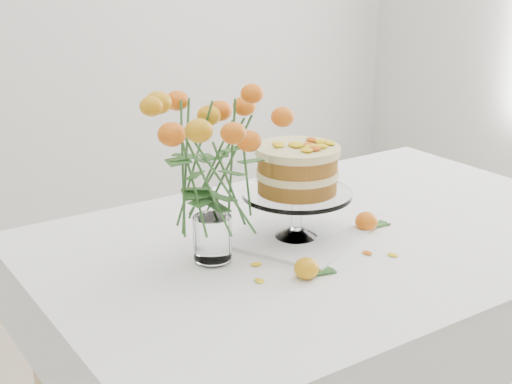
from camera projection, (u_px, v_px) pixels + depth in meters
table at (333, 263)px, 1.74m from camera, size 1.43×0.93×0.76m
napkin at (296, 238)px, 1.68m from camera, size 0.35×0.35×0.01m
cake_stand at (297, 174)px, 1.62m from camera, size 0.25×0.25×0.23m
rose_vase at (211, 153)px, 1.48m from camera, size 0.32×0.32×0.42m
loose_rose_near at (307, 268)px, 1.47m from camera, size 0.09×0.05×0.04m
loose_rose_far at (367, 221)px, 1.72m from camera, size 0.10×0.06×0.05m
stray_petal_a at (321, 257)px, 1.57m from camera, size 0.03×0.02×0.00m
stray_petal_b at (367, 253)px, 1.60m from camera, size 0.03×0.02×0.00m
stray_petal_c at (393, 255)px, 1.59m from camera, size 0.03×0.02×0.00m
stray_petal_d at (256, 264)px, 1.54m from camera, size 0.03×0.02×0.00m
stray_petal_e at (259, 281)px, 1.46m from camera, size 0.03×0.02×0.00m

